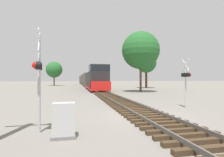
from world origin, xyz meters
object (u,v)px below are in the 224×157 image
Objects in this scene: freight_train at (86,80)px; tree_deep_background at (54,70)px; crossing_signal_far at (186,77)px; tree_mid_background at (146,63)px; relay_cabinet at (64,121)px; crossing_signal_near at (38,72)px; tree_far_right at (141,50)px.

tree_deep_background is (-10.74, -3.02, 3.35)m from freight_train.
tree_mid_background is (8.87, 28.11, 3.84)m from crossing_signal_far.
relay_cabinet is 55.30m from tree_deep_background.
crossing_signal_near is at bearing 120.33° from crossing_signal_far.
tree_far_right is (6.68, -37.03, 4.88)m from freight_train.
freight_train is 7.71× the size of tree_far_right.
tree_mid_background is 1.06× the size of tree_deep_background.
crossing_signal_far is 16.57m from tree_far_right.
freight_train is 8.96× the size of tree_mid_background.
tree_far_right is at bearing 62.10° from relay_cabinet.
freight_train is 9.54× the size of tree_deep_background.
tree_mid_background reaches higher than relay_cabinet.
tree_deep_background is at bearing 96.72° from relay_cabinet.
freight_train reaches higher than relay_cabinet.
crossing_signal_near is (-5.30, -56.88, 0.39)m from freight_train.
crossing_signal_far reaches higher than relay_cabinet.
tree_mid_background is (17.24, 33.12, 5.47)m from relay_cabinet.
freight_train is at bearing 100.23° from tree_far_right.
tree_far_right is at bearing 141.53° from crossing_signal_near.
relay_cabinet is at bearing -94.25° from freight_train.
tree_deep_background is at bearing 117.12° from tree_far_right.
crossing_signal_far is 2.86× the size of relay_cabinet.
relay_cabinet is at bearing 42.29° from crossing_signal_near.
relay_cabinet is at bearing 127.38° from crossing_signal_far.
tree_far_right reaches higher than crossing_signal_near.
freight_train is 57.13m from crossing_signal_near.
tree_deep_background is (-5.44, 53.86, 2.96)m from crossing_signal_near.
relay_cabinet is 24.26m from tree_far_right.
crossing_signal_far is (4.09, -52.72, 0.25)m from freight_train.
tree_deep_background is (-17.42, 34.01, -1.52)m from tree_far_right.
freight_train is 11.65m from tree_deep_background.
tree_mid_background is (6.27, 12.41, -0.78)m from tree_far_right.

